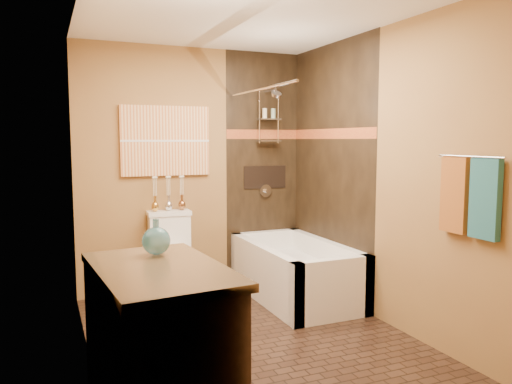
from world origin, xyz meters
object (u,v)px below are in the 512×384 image
sunset_painting (166,141)px  vanity (160,350)px  toilet (174,256)px  bathtub (295,276)px

sunset_painting → vanity: (-0.62, -2.48, -1.10)m
sunset_painting → toilet: 1.15m
sunset_painting → toilet: sunset_painting is taller
bathtub → sunset_painting: bearing=146.7°
sunset_painting → toilet: (-0.00, -0.28, -1.12)m
bathtub → toilet: bearing=157.8°
sunset_painting → toilet: size_ratio=1.06×
toilet → vanity: vanity is taller
sunset_painting → toilet: bearing=-90.0°
bathtub → vanity: 2.47m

